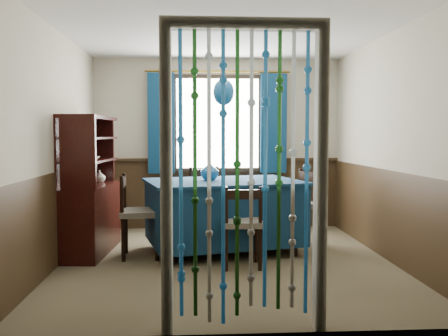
{
  "coord_description": "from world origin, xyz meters",
  "views": [
    {
      "loc": [
        -0.35,
        -5.38,
        1.39
      ],
      "look_at": [
        -0.0,
        0.38,
        1.0
      ],
      "focal_mm": 40.0,
      "sensor_mm": 36.0,
      "label": 1
    }
  ],
  "objects": [
    {
      "name": "ceiling",
      "position": [
        0.0,
        0.0,
        2.5
      ],
      "size": [
        4.0,
        4.0,
        0.0
      ],
      "primitive_type": "plane",
      "rotation": [
        3.14,
        0.0,
        0.0
      ],
      "color": "silver",
      "rests_on": "ground"
    },
    {
      "name": "wainscot_back",
      "position": [
        0.0,
        1.99,
        0.5
      ],
      "size": [
        3.6,
        0.0,
        3.6
      ],
      "primitive_type": "plane",
      "rotation": [
        1.57,
        0.0,
        0.0
      ],
      "color": "#332313",
      "rests_on": "ground"
    },
    {
      "name": "wall_back",
      "position": [
        0.0,
        2.0,
        1.25
      ],
      "size": [
        3.6,
        0.0,
        3.6
      ],
      "primitive_type": "plane",
      "rotation": [
        1.57,
        0.0,
        0.0
      ],
      "color": "#BAB098",
      "rests_on": "ground"
    },
    {
      "name": "window",
      "position": [
        0.0,
        1.95,
        1.55
      ],
      "size": [
        1.32,
        0.12,
        1.42
      ],
      "primitive_type": "cube",
      "color": "black",
      "rests_on": "wall_back"
    },
    {
      "name": "wainscot_right",
      "position": [
        1.79,
        0.0,
        0.5
      ],
      "size": [
        0.0,
        4.0,
        4.0
      ],
      "primitive_type": "plane",
      "rotation": [
        1.57,
        0.0,
        -1.57
      ],
      "color": "#332313",
      "rests_on": "ground"
    },
    {
      "name": "vase_sideboard",
      "position": [
        -1.51,
        0.8,
        0.89
      ],
      "size": [
        0.18,
        0.18,
        0.17
      ],
      "primitive_type": "imported",
      "rotation": [
        0.0,
        0.0,
        0.15
      ],
      "color": "beige",
      "rests_on": "sideboard"
    },
    {
      "name": "doorway",
      "position": [
        0.0,
        -1.94,
        1.05
      ],
      "size": [
        1.16,
        0.12,
        2.18
      ],
      "primitive_type": null,
      "color": "silver",
      "rests_on": "ground"
    },
    {
      "name": "sideboard",
      "position": [
        -1.57,
        0.49,
        0.56
      ],
      "size": [
        0.51,
        1.25,
        1.6
      ],
      "rotation": [
        0.0,
        0.0,
        -0.07
      ],
      "color": "black",
      "rests_on": "floor"
    },
    {
      "name": "chair_left",
      "position": [
        -0.98,
        0.25,
        0.5
      ],
      "size": [
        0.47,
        0.49,
        0.94
      ],
      "rotation": [
        0.0,
        0.0,
        -1.51
      ],
      "color": "black",
      "rests_on": "floor"
    },
    {
      "name": "pendant_lamp",
      "position": [
        -0.0,
        0.46,
        1.88
      ],
      "size": [
        0.25,
        0.25,
        0.77
      ],
      "color": "olive",
      "rests_on": "ceiling"
    },
    {
      "name": "chair_far",
      "position": [
        -0.15,
        1.22,
        0.5
      ],
      "size": [
        0.61,
        0.6,
        0.95
      ],
      "rotation": [
        0.0,
        0.0,
        3.56
      ],
      "color": "black",
      "rests_on": "floor"
    },
    {
      "name": "chair_right",
      "position": [
        0.95,
        0.74,
        0.5
      ],
      "size": [
        0.59,
        0.61,
        0.95
      ],
      "rotation": [
        0.0,
        0.0,
        1.96
      ],
      "color": "black",
      "rests_on": "floor"
    },
    {
      "name": "wall_left",
      "position": [
        -1.8,
        0.0,
        1.25
      ],
      "size": [
        0.0,
        4.0,
        4.0
      ],
      "primitive_type": "plane",
      "rotation": [
        1.57,
        0.0,
        1.57
      ],
      "color": "#BAB098",
      "rests_on": "ground"
    },
    {
      "name": "bowl_shelf",
      "position": [
        -1.51,
        0.32,
        1.12
      ],
      "size": [
        0.23,
        0.23,
        0.05
      ],
      "primitive_type": "imported",
      "rotation": [
        0.0,
        0.0,
        -0.12
      ],
      "color": "beige",
      "rests_on": "sideboard"
    },
    {
      "name": "wainscot_front",
      "position": [
        0.0,
        -1.99,
        0.5
      ],
      "size": [
        3.6,
        0.0,
        3.6
      ],
      "primitive_type": "plane",
      "rotation": [
        -1.57,
        0.0,
        0.0
      ],
      "color": "#332313",
      "rests_on": "ground"
    },
    {
      "name": "vase_table",
      "position": [
        -0.16,
        0.53,
        0.95
      ],
      "size": [
        0.23,
        0.23,
        0.21
      ],
      "primitive_type": "imported",
      "rotation": [
        0.0,
        0.0,
        -0.19
      ],
      "color": "#135088",
      "rests_on": "dining_table"
    },
    {
      "name": "dining_table",
      "position": [
        -0.0,
        0.46,
        0.49
      ],
      "size": [
        1.99,
        1.59,
        0.85
      ],
      "rotation": [
        0.0,
        0.0,
        0.23
      ],
      "color": "#0F2E4D",
      "rests_on": "floor"
    },
    {
      "name": "chair_near",
      "position": [
        0.15,
        -0.27,
        0.46
      ],
      "size": [
        0.43,
        0.41,
        0.86
      ],
      "rotation": [
        0.0,
        0.0,
        -0.01
      ],
      "color": "black",
      "rests_on": "floor"
    },
    {
      "name": "wainscot_left",
      "position": [
        -1.79,
        0.0,
        0.5
      ],
      "size": [
        0.0,
        4.0,
        4.0
      ],
      "primitive_type": "plane",
      "rotation": [
        1.57,
        0.0,
        1.57
      ],
      "color": "#332313",
      "rests_on": "ground"
    },
    {
      "name": "wall_right",
      "position": [
        1.8,
        0.0,
        1.25
      ],
      "size": [
        0.0,
        4.0,
        4.0
      ],
      "primitive_type": "plane",
      "rotation": [
        1.57,
        0.0,
        -1.57
      ],
      "color": "#BAB098",
      "rests_on": "ground"
    },
    {
      "name": "floor",
      "position": [
        0.0,
        0.0,
        0.0
      ],
      "size": [
        4.0,
        4.0,
        0.0
      ],
      "primitive_type": "plane",
      "color": "brown",
      "rests_on": "ground"
    },
    {
      "name": "wall_front",
      "position": [
        0.0,
        -2.0,
        1.25
      ],
      "size": [
        3.6,
        0.0,
        3.6
      ],
      "primitive_type": "plane",
      "rotation": [
        -1.57,
        0.0,
        0.0
      ],
      "color": "#BAB098",
      "rests_on": "ground"
    }
  ]
}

